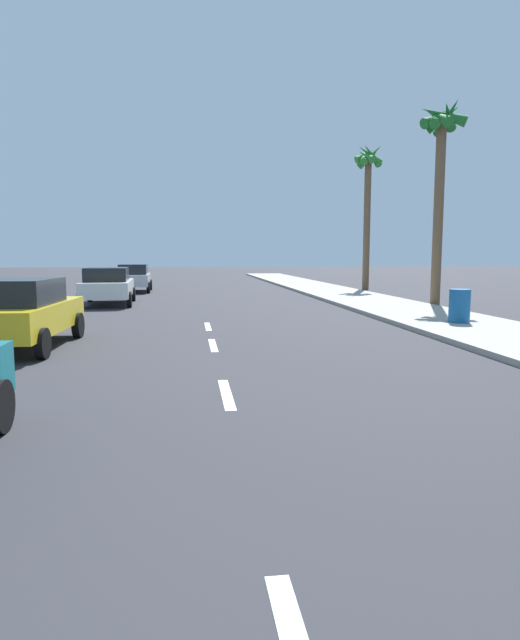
{
  "coord_description": "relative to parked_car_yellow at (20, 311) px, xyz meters",
  "views": [
    {
      "loc": [
        -0.54,
        5.11,
        2.09
      ],
      "look_at": [
        0.54,
        13.21,
        1.1
      ],
      "focal_mm": 30.1,
      "sensor_mm": 36.0,
      "label": 1
    }
  ],
  "objects": [
    {
      "name": "lane_stripe_5",
      "position": [
        4.3,
        3.14,
        -0.83
      ],
      "size": [
        0.16,
        1.8,
        0.01
      ],
      "primitive_type": "cube",
      "color": "white",
      "rests_on": "ground"
    },
    {
      "name": "parked_car_silver",
      "position": [
        0.66,
        18.74,
        -0.0
      ],
      "size": [
        1.99,
        4.14,
        1.57
      ],
      "rotation": [
        0.0,
        0.0,
        0.03
      ],
      "color": "#B7BABF",
      "rests_on": "ground"
    },
    {
      "name": "palm_tree_far",
      "position": [
        13.73,
        8.14,
        5.36
      ],
      "size": [
        1.87,
        1.79,
        8.18
      ],
      "color": "brown",
      "rests_on": "ground"
    },
    {
      "name": "parked_car_white",
      "position": [
        0.36,
        10.82,
        0.0
      ],
      "size": [
        2.28,
        4.66,
        1.57
      ],
      "rotation": [
        0.0,
        0.0,
        0.05
      ],
      "color": "white",
      "rests_on": "ground"
    },
    {
      "name": "palm_tree_distant",
      "position": [
        14.41,
        18.86,
        5.63
      ],
      "size": [
        1.76,
        1.81,
        8.68
      ],
      "color": "brown",
      "rests_on": "ground"
    },
    {
      "name": "parked_car_yellow",
      "position": [
        0.0,
        0.0,
        0.0
      ],
      "size": [
        2.11,
        4.28,
        1.57
      ],
      "rotation": [
        0.0,
        0.0,
        -0.05
      ],
      "color": "gold",
      "rests_on": "ground"
    },
    {
      "name": "lane_stripe_3",
      "position": [
        4.3,
        -4.63,
        -0.83
      ],
      "size": [
        0.16,
        1.8,
        0.01
      ],
      "primitive_type": "cube",
      "color": "white",
      "rests_on": "ground"
    },
    {
      "name": "sidewalk_strip",
      "position": [
        11.64,
        4.34,
        -0.77
      ],
      "size": [
        3.6,
        80.0,
        0.14
      ],
      "primitive_type": "cube",
      "color": "#9E998E",
      "rests_on": "ground"
    },
    {
      "name": "lane_stripe_4",
      "position": [
        4.3,
        -0.18,
        -0.83
      ],
      "size": [
        0.16,
        1.8,
        0.01
      ],
      "primitive_type": "cube",
      "color": "white",
      "rests_on": "ground"
    },
    {
      "name": "trash_bin_far",
      "position": [
        11.56,
        2.06,
        -0.21
      ],
      "size": [
        0.6,
        0.6,
        0.97
      ],
      "primitive_type": "cylinder",
      "color": "#14518C",
      "rests_on": "sidewalk_strip"
    },
    {
      "name": "ground_plane",
      "position": [
        4.3,
        2.34,
        -0.84
      ],
      "size": [
        160.0,
        160.0,
        0.0
      ],
      "primitive_type": "plane",
      "color": "#2D2D33"
    }
  ]
}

